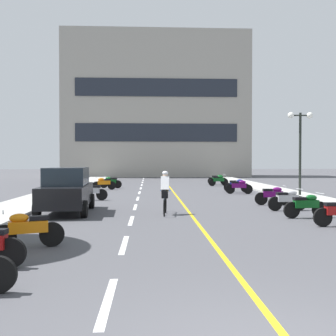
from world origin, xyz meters
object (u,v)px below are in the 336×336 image
at_px(parked_car_near, 67,190).
at_px(motorcycle_12, 219,180).
at_px(street_lamp_mid, 300,134).
at_px(motorcycle_4, 306,205).
at_px(motorcycle_5, 288,199).
at_px(motorcycle_13, 218,179).
at_px(motorcycle_8, 239,186).
at_px(cyclist_rider, 165,192).
at_px(motorcycle_9, 237,185).
at_px(motorcycle_7, 91,191).
at_px(motorcycle_10, 104,183).
at_px(motorcycle_6, 273,195).
at_px(motorcycle_11, 111,182).
at_px(motorcycle_2, 27,229).

height_order(parked_car_near, motorcycle_12, parked_car_near).
xyz_separation_m(street_lamp_mid, motorcycle_4, (-2.91, -8.20, -3.15)).
relative_size(motorcycle_5, motorcycle_13, 1.02).
bearing_deg(parked_car_near, motorcycle_4, -11.66).
xyz_separation_m(parked_car_near, motorcycle_8, (8.97, 8.61, -0.44)).
height_order(motorcycle_5, motorcycle_8, same).
height_order(motorcycle_8, cyclist_rider, cyclist_rider).
height_order(motorcycle_9, motorcycle_13, same).
bearing_deg(motorcycle_4, parked_car_near, 168.34).
xyz_separation_m(motorcycle_7, motorcycle_10, (-0.20, 7.49, 0.00)).
xyz_separation_m(motorcycle_4, motorcycle_6, (0.09, 4.19, 0.00)).
xyz_separation_m(parked_car_near, motorcycle_11, (0.40, 14.18, -0.44)).
xyz_separation_m(street_lamp_mid, motorcycle_9, (-2.83, 3.69, -3.15)).
height_order(parked_car_near, motorcycle_13, parked_car_near).
bearing_deg(motorcycle_5, motorcycle_4, -91.83).
relative_size(motorcycle_6, cyclist_rider, 0.96).
distance_m(parked_car_near, motorcycle_7, 5.07).
relative_size(motorcycle_2, motorcycle_12, 0.97).
bearing_deg(motorcycle_10, motorcycle_5, -53.56).
relative_size(motorcycle_4, motorcycle_8, 1.00).
distance_m(parked_car_near, motorcycle_11, 14.19).
xyz_separation_m(motorcycle_5, motorcycle_9, (0.01, 9.73, 0.00)).
distance_m(motorcycle_5, cyclist_rider, 5.28).
distance_m(motorcycle_7, motorcycle_10, 7.50).
height_order(motorcycle_9, cyclist_rider, cyclist_rider).
height_order(street_lamp_mid, motorcycle_5, street_lamp_mid).
distance_m(motorcycle_4, motorcycle_5, 2.15).
bearing_deg(motorcycle_7, motorcycle_11, 89.15).
height_order(motorcycle_13, cyclist_rider, cyclist_rider).
height_order(motorcycle_6, motorcycle_13, same).
distance_m(motorcycle_7, motorcycle_13, 16.08).
distance_m(motorcycle_7, motorcycle_12, 14.35).
bearing_deg(parked_car_near, cyclist_rider, -8.85).
bearing_deg(motorcycle_5, motorcycle_11, 122.11).
xyz_separation_m(motorcycle_7, motorcycle_8, (8.70, 3.57, 0.00)).
relative_size(parked_car_near, motorcycle_7, 2.52).
bearing_deg(motorcycle_13, cyclist_rider, -105.75).
bearing_deg(cyclist_rider, motorcycle_8, 61.38).
bearing_deg(motorcycle_9, parked_car_near, -132.35).
distance_m(street_lamp_mid, motorcycle_9, 5.62).
height_order(street_lamp_mid, motorcycle_2, street_lamp_mid).
height_order(motorcycle_9, motorcycle_11, same).
height_order(parked_car_near, motorcycle_11, parked_car_near).
relative_size(motorcycle_2, motorcycle_5, 0.96).
relative_size(motorcycle_5, motorcycle_11, 1.01).
bearing_deg(motorcycle_11, parked_car_near, -91.63).
relative_size(motorcycle_10, motorcycle_12, 1.00).
bearing_deg(street_lamp_mid, motorcycle_10, 152.42).
bearing_deg(motorcycle_10, motorcycle_4, -58.06).
xyz_separation_m(motorcycle_2, motorcycle_11, (0.01, 20.67, 0.00)).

